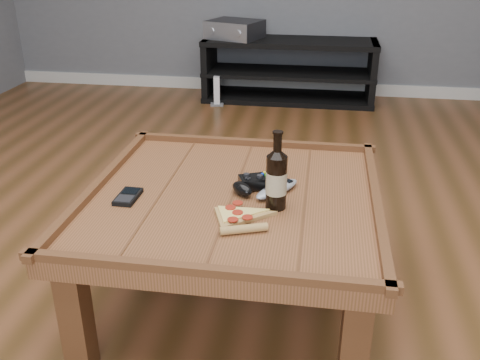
# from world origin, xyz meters

# --- Properties ---
(ground) EXTENTS (6.00, 6.00, 0.00)m
(ground) POSITION_xyz_m (0.00, 0.00, 0.00)
(ground) COLOR #4B2F15
(ground) RESTS_ON ground
(baseboard) EXTENTS (5.00, 0.02, 0.10)m
(baseboard) POSITION_xyz_m (0.00, 2.99, 0.05)
(baseboard) COLOR silver
(baseboard) RESTS_ON ground
(coffee_table) EXTENTS (1.03, 1.03, 0.48)m
(coffee_table) POSITION_xyz_m (0.00, 0.00, 0.39)
(coffee_table) COLOR #593519
(coffee_table) RESTS_ON ground
(media_console) EXTENTS (1.40, 0.45, 0.50)m
(media_console) POSITION_xyz_m (0.00, 2.75, 0.25)
(media_console) COLOR black
(media_console) RESTS_ON ground
(beer_bottle) EXTENTS (0.07, 0.07, 0.27)m
(beer_bottle) POSITION_xyz_m (0.15, -0.07, 0.56)
(beer_bottle) COLOR black
(beer_bottle) RESTS_ON coffee_table
(game_controller) EXTENTS (0.18, 0.16, 0.05)m
(game_controller) POSITION_xyz_m (0.08, 0.04, 0.48)
(game_controller) COLOR black
(game_controller) RESTS_ON coffee_table
(pizza_slice) EXTENTS (0.24, 0.30, 0.03)m
(pizza_slice) POSITION_xyz_m (0.05, -0.18, 0.46)
(pizza_slice) COLOR #B2884D
(pizza_slice) RESTS_ON coffee_table
(smartphone) EXTENTS (0.07, 0.13, 0.02)m
(smartphone) POSITION_xyz_m (-0.35, -0.09, 0.46)
(smartphone) COLOR black
(smartphone) RESTS_ON coffee_table
(remote_control) EXTENTS (0.17, 0.21, 0.03)m
(remote_control) POSITION_xyz_m (0.15, 0.04, 0.47)
(remote_control) COLOR #92989E
(remote_control) RESTS_ON coffee_table
(av_receiver) EXTENTS (0.49, 0.45, 0.14)m
(av_receiver) POSITION_xyz_m (-0.45, 2.75, 0.57)
(av_receiver) COLOR black
(av_receiver) RESTS_ON media_console
(game_console) EXTENTS (0.13, 0.20, 0.24)m
(game_console) POSITION_xyz_m (-0.57, 2.56, 0.11)
(game_console) COLOR slate
(game_console) RESTS_ON ground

